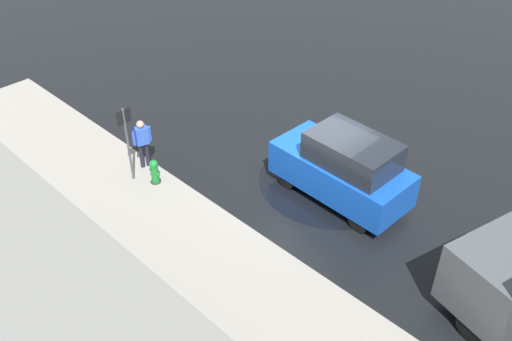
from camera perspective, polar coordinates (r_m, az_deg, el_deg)
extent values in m
plane|color=black|center=(16.64, 5.69, -1.42)|extent=(60.00, 60.00, 0.00)
cube|color=gray|center=(14.36, -5.26, -8.71)|extent=(24.00, 3.20, 0.04)
cube|color=blue|center=(15.84, 8.43, -0.27)|extent=(3.94, 1.80, 0.99)
cube|color=#1E232B|center=(15.19, 9.63, 1.88)|extent=(2.38, 1.55, 0.77)
cylinder|color=black|center=(16.34, 3.21, -0.76)|extent=(0.61, 0.23, 0.60)
cylinder|color=black|center=(17.22, 6.48, 1.24)|extent=(0.61, 0.23, 0.60)
cylinder|color=black|center=(15.12, 10.33, -5.00)|extent=(0.61, 0.23, 0.60)
cylinder|color=black|center=(16.07, 13.44, -2.60)|extent=(0.61, 0.23, 0.60)
cube|color=#474C51|center=(13.33, 23.89, -10.15)|extent=(2.47, 2.53, 1.50)
cylinder|color=black|center=(13.27, 21.04, -14.31)|extent=(0.84, 0.47, 0.80)
cylinder|color=#197A2D|center=(16.69, -10.08, -0.39)|extent=(0.22, 0.22, 0.62)
sphere|color=#197A2D|center=(16.48, -10.21, 0.62)|extent=(0.26, 0.26, 0.26)
cylinder|color=#197A2D|center=(16.54, -9.77, -0.42)|extent=(0.10, 0.09, 0.09)
cylinder|color=#197A2D|center=(16.76, -10.43, 0.05)|extent=(0.10, 0.09, 0.09)
cylinder|color=#2D2D2D|center=(16.86, -9.98, -1.15)|extent=(0.31, 0.31, 0.06)
cube|color=blue|center=(16.95, -11.36, 3.44)|extent=(0.34, 0.42, 0.55)
sphere|color=tan|center=(16.75, -11.51, 4.55)|extent=(0.22, 0.22, 0.22)
cylinder|color=#1E1E2D|center=(17.36, -10.81, 1.59)|extent=(0.13, 0.13, 0.85)
cylinder|color=#1E1E2D|center=(17.32, -11.37, 1.43)|extent=(0.13, 0.13, 0.85)
cylinder|color=blue|center=(17.00, -10.59, 3.65)|extent=(0.09, 0.09, 0.50)
cylinder|color=blue|center=(16.91, -12.13, 3.23)|extent=(0.09, 0.09, 0.50)
cylinder|color=#B7BABF|center=(12.16, -5.02, -16.22)|extent=(0.04, 0.04, 1.05)
cylinder|color=#B7BABF|center=(13.95, -13.66, -8.59)|extent=(0.04, 0.04, 1.05)
cylinder|color=#B7BABF|center=(16.16, -19.90, -2.74)|extent=(0.04, 0.04, 1.05)
cylinder|color=#B7BABF|center=(12.65, -9.92, -10.76)|extent=(9.43, 0.04, 0.04)
cylinder|color=#B7BABF|center=(12.95, -9.73, -12.02)|extent=(9.43, 0.04, 0.04)
cylinder|color=#4C4C51|center=(16.45, -12.65, 2.43)|extent=(0.07, 0.07, 2.40)
cube|color=black|center=(15.95, -13.10, 5.26)|extent=(0.04, 0.44, 0.44)
cylinder|color=black|center=(16.87, 7.68, -0.95)|extent=(4.35, 4.35, 0.01)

